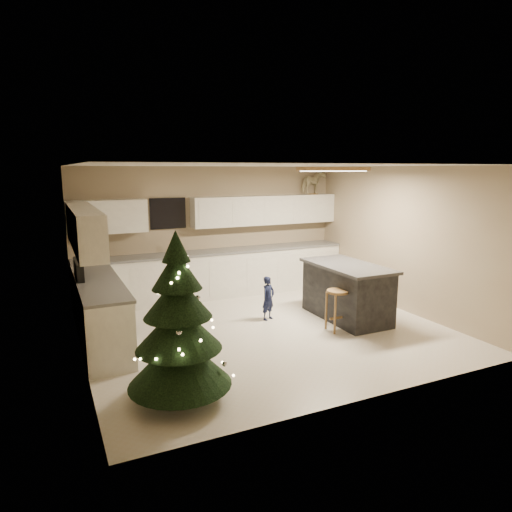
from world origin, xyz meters
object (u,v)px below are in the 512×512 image
island (347,291)px  bar_stool (337,300)px  rocking_horse (313,182)px  toddler (268,298)px  christmas_tree (179,332)px

island → bar_stool: (-0.50, -0.44, 0.02)m
rocking_horse → toddler: bearing=115.1°
bar_stool → toddler: (-0.75, 0.94, -0.12)m
island → rocking_horse: size_ratio=2.71×
island → bar_stool: bearing=-138.9°
island → toddler: size_ratio=2.25×
christmas_tree → toddler: bearing=43.9°
christmas_tree → rocking_horse: bearing=43.4°
bar_stool → rocking_horse: size_ratio=1.06×
island → christmas_tree: bearing=-155.5°
island → christmas_tree: (-3.38, -1.54, 0.31)m
island → christmas_tree: christmas_tree is taller
toddler → rocking_horse: rocking_horse is taller
island → bar_stool: size_ratio=2.57×
island → bar_stool: 0.67m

